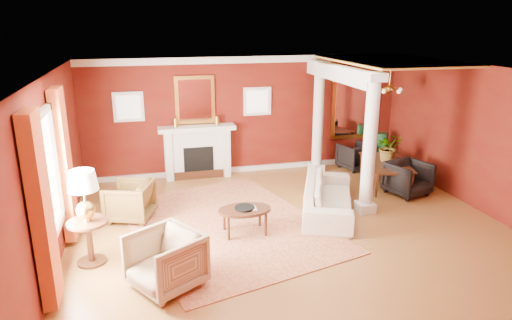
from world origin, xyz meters
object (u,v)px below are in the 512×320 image
object	(u,v)px
armchair_stripe	(165,258)
side_table	(85,202)
coffee_table	(245,211)
sofa	(329,191)
armchair_leopard	(129,199)
dining_table	(387,167)

from	to	relation	value
armchair_stripe	side_table	size ratio (longest dim) A/B	0.60
armchair_stripe	coffee_table	size ratio (longest dim) A/B	0.96
sofa	side_table	bearing A→B (deg)	125.09
armchair_stripe	coffee_table	xyz separation A→B (m)	(1.49, 1.42, -0.02)
sofa	side_table	distance (m)	4.60
coffee_table	side_table	size ratio (longest dim) A/B	0.62
armchair_stripe	coffee_table	distance (m)	2.05
sofa	coffee_table	world-z (taller)	sofa
armchair_leopard	dining_table	distance (m)	5.82
side_table	armchair_stripe	bearing A→B (deg)	-41.61
sofa	armchair_stripe	world-z (taller)	armchair_stripe
sofa	armchair_stripe	bearing A→B (deg)	143.41
armchair_stripe	dining_table	bearing A→B (deg)	88.47
coffee_table	side_table	xyz separation A→B (m)	(-2.61, -0.42, 0.61)
armchair_leopard	armchair_stripe	world-z (taller)	armchair_stripe
sofa	dining_table	bearing A→B (deg)	-36.53
side_table	sofa	bearing A→B (deg)	11.97
armchair_stripe	dining_table	size ratio (longest dim) A/B	0.56
armchair_stripe	dining_table	distance (m)	6.10
armchair_stripe	side_table	distance (m)	1.62
armchair_stripe	side_table	bearing A→B (deg)	-163.45
armchair_leopard	side_table	xyz separation A→B (m)	(-0.59, -1.58, 0.64)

